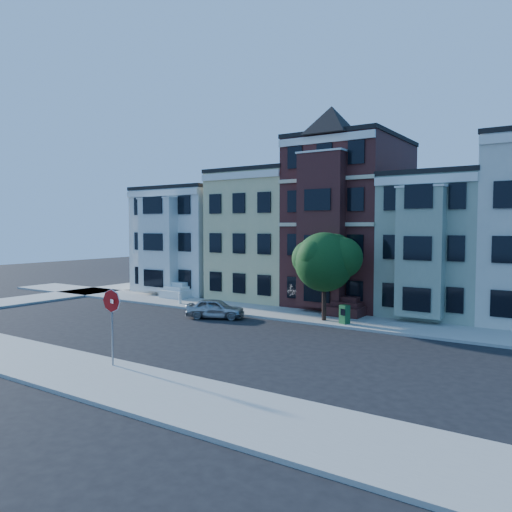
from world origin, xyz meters
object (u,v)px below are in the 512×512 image
Objects in this scene: newspaper_box at (345,314)px; street_tree at (324,266)px; stop_sign at (112,322)px; fire_hydrant at (180,299)px; parked_car at (215,308)px.

street_tree is at bearing -171.83° from newspaper_box.
street_tree is at bearing 98.38° from stop_sign.
stop_sign is (8.95, -13.82, 1.45)m from fire_hydrant.
newspaper_box is at bearing -11.86° from street_tree.
stop_sign reaches higher than parked_car.
stop_sign is (-2.84, -13.81, -1.54)m from street_tree.
parked_car is 8.20m from newspaper_box.
parked_car is at bearing -25.68° from fire_hydrant.
newspaper_box is at bearing -1.37° from fire_hydrant.
fire_hydrant is (-5.41, 2.60, -0.16)m from parked_car.
parked_car reaches higher than fire_hydrant.
fire_hydrant is at bearing -161.35° from newspaper_box.
parked_car is at bearing -157.88° from street_tree.
street_tree is 7.45m from parked_car.
newspaper_box is at bearing 92.21° from stop_sign.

